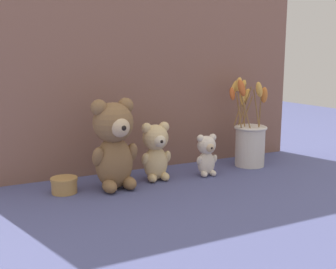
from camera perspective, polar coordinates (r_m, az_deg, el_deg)
ground_plane at (r=1.38m, az=0.37°, el=-6.05°), size 4.00×4.00×0.00m
backdrop_wall at (r=1.48m, az=-2.60°, el=10.44°), size 1.20×0.02×0.79m
teddy_bear_large at (r=1.26m, az=-7.30°, el=-1.07°), size 0.15×0.14×0.27m
teddy_bear_medium at (r=1.35m, az=-1.66°, el=-2.13°), size 0.10×0.10×0.19m
teddy_bear_small at (r=1.41m, az=5.26°, el=-2.66°), size 0.08×0.07×0.14m
flower_vase at (r=1.56m, az=10.98°, el=-0.44°), size 0.15×0.16×0.32m
decorative_tin_tall at (r=1.28m, az=-13.87°, el=-6.67°), size 0.08×0.08×0.05m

